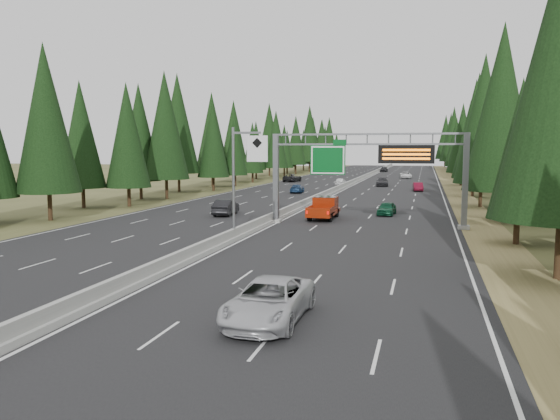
{
  "coord_description": "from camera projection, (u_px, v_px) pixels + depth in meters",
  "views": [
    {
      "loc": [
        13.09,
        -11.27,
        6.55
      ],
      "look_at": [
        4.73,
        20.0,
        2.93
      ],
      "focal_mm": 35.0,
      "sensor_mm": 36.0,
      "label": 1
    }
  ],
  "objects": [
    {
      "name": "car_ahead_green",
      "position": [
        387.0,
        208.0,
        53.78
      ],
      "size": [
        1.86,
        3.97,
        1.31
      ],
      "primitive_type": "imported",
      "rotation": [
        0.0,
        0.0,
        -0.08
      ],
      "color": "#114E30",
      "rests_on": "road"
    },
    {
      "name": "car_ahead_dkred",
      "position": [
        418.0,
        187.0,
        84.45
      ],
      "size": [
        1.75,
        4.14,
        1.33
      ],
      "primitive_type": "imported",
      "rotation": [
        0.0,
        0.0,
        0.09
      ],
      "color": "maroon",
      "rests_on": "road"
    },
    {
      "name": "car_ahead_dkgrey",
      "position": [
        382.0,
        182.0,
        95.86
      ],
      "size": [
        2.38,
        5.16,
        1.46
      ],
      "primitive_type": "imported",
      "rotation": [
        0.0,
        0.0,
        0.07
      ],
      "color": "black",
      "rests_on": "road"
    },
    {
      "name": "shoulder_right",
      "position": [
        456.0,
        190.0,
        87.15
      ],
      "size": [
        3.6,
        260.0,
        0.06
      ],
      "primitive_type": "cube",
      "color": "olive",
      "rests_on": "ground"
    },
    {
      "name": "car_ahead_white",
      "position": [
        406.0,
        175.0,
        121.32
      ],
      "size": [
        2.88,
        5.38,
        1.44
      ],
      "primitive_type": "imported",
      "rotation": [
        0.0,
        0.0,
        0.1
      ],
      "color": "white",
      "rests_on": "road"
    },
    {
      "name": "car_onc_blue",
      "position": [
        297.0,
        189.0,
        81.11
      ],
      "size": [
        2.21,
        4.54,
        1.27
      ],
      "primitive_type": "imported",
      "rotation": [
        0.0,
        0.0,
        3.24
      ],
      "color": "navy",
      "rests_on": "road"
    },
    {
      "name": "red_pickup",
      "position": [
        325.0,
        206.0,
        51.21
      ],
      "size": [
        2.2,
        6.17,
        2.01
      ],
      "color": "black",
      "rests_on": "road"
    },
    {
      "name": "median_barrier",
      "position": [
        345.0,
        186.0,
        91.67
      ],
      "size": [
        0.7,
        260.0,
        0.85
      ],
      "color": "gray",
      "rests_on": "road"
    },
    {
      "name": "car_ahead_far",
      "position": [
        384.0,
        169.0,
        156.09
      ],
      "size": [
        2.2,
        4.65,
        1.53
      ],
      "primitive_type": "imported",
      "rotation": [
        0.0,
        0.0,
        -0.09
      ],
      "color": "black",
      "rests_on": "road"
    },
    {
      "name": "shoulder_left",
      "position": [
        244.0,
        186.0,
        96.28
      ],
      "size": [
        3.6,
        260.0,
        0.06
      ],
      "primitive_type": "cube",
      "color": "#3F441F",
      "rests_on": "ground"
    },
    {
      "name": "sign_gantry",
      "position": [
        374.0,
        165.0,
        45.53
      ],
      "size": [
        16.75,
        0.98,
        7.8
      ],
      "color": "slate",
      "rests_on": "road"
    },
    {
      "name": "car_onc_white",
      "position": [
        341.0,
        182.0,
        96.99
      ],
      "size": [
        1.74,
        4.12,
        1.39
      ],
      "primitive_type": "imported",
      "rotation": [
        0.0,
        0.0,
        3.12
      ],
      "color": "white",
      "rests_on": "road"
    },
    {
      "name": "hov_sign_pole",
      "position": [
        241.0,
        175.0,
        38.2
      ],
      "size": [
        2.8,
        0.5,
        8.0
      ],
      "color": "slate",
      "rests_on": "road"
    },
    {
      "name": "tree_row_left",
      "position": [
        202.0,
        132.0,
        86.95
      ],
      "size": [
        12.24,
        243.92,
        18.99
      ],
      "color": "black",
      "rests_on": "ground"
    },
    {
      "name": "road",
      "position": [
        345.0,
        188.0,
        91.71
      ],
      "size": [
        32.0,
        260.0,
        0.08
      ],
      "primitive_type": "cube",
      "color": "black",
      "rests_on": "ground"
    },
    {
      "name": "car_onc_near",
      "position": [
        226.0,
        207.0,
        53.73
      ],
      "size": [
        2.05,
        4.78,
        1.53
      ],
      "primitive_type": "imported",
      "rotation": [
        0.0,
        0.0,
        3.24
      ],
      "color": "black",
      "rests_on": "road"
    },
    {
      "name": "car_onc_far",
      "position": [
        292.0,
        178.0,
        109.0
      ],
      "size": [
        3.04,
        5.72,
        1.53
      ],
      "primitive_type": "imported",
      "rotation": [
        0.0,
        0.0,
        3.05
      ],
      "color": "black",
      "rests_on": "road"
    },
    {
      "name": "tree_row_right",
      "position": [
        491.0,
        127.0,
        75.66
      ],
      "size": [
        11.55,
        246.34,
        18.97
      ],
      "color": "black",
      "rests_on": "ground"
    },
    {
      "name": "silver_minivan",
      "position": [
        269.0,
        301.0,
        20.57
      ],
      "size": [
        2.66,
        5.65,
        1.56
      ],
      "primitive_type": "imported",
      "rotation": [
        0.0,
        0.0,
        -0.01
      ],
      "color": "#BABABF",
      "rests_on": "road"
    }
  ]
}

